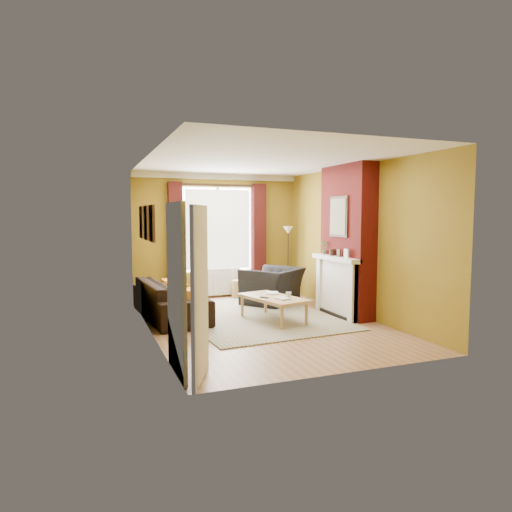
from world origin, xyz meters
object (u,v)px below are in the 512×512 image
object	(u,v)px
sofa	(170,299)
floor_lamp	(288,241)
wicker_stool	(239,289)
armchair	(273,286)
coffee_table	(273,299)

from	to	relation	value
sofa	floor_lamp	size ratio (longest dim) A/B	1.44
wicker_stool	floor_lamp	xyz separation A→B (m)	(1.16, -0.11, 1.07)
armchair	coffee_table	bearing A→B (deg)	29.81
sofa	coffee_table	world-z (taller)	sofa
sofa	coffee_table	size ratio (longest dim) A/B	1.62
coffee_table	floor_lamp	bearing A→B (deg)	45.64
sofa	floor_lamp	world-z (taller)	floor_lamp
sofa	armchair	size ratio (longest dim) A/B	1.99
coffee_table	floor_lamp	size ratio (longest dim) A/B	0.89
floor_lamp	wicker_stool	bearing A→B (deg)	174.39
armchair	coffee_table	distance (m)	1.57
coffee_table	wicker_stool	bearing A→B (deg)	72.38
wicker_stool	sofa	bearing A→B (deg)	-142.09
coffee_table	armchair	bearing A→B (deg)	53.66
wicker_stool	floor_lamp	distance (m)	1.59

